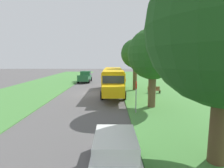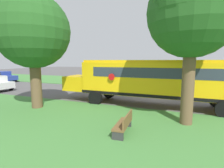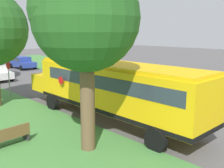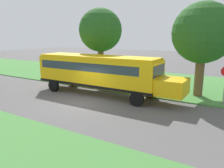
# 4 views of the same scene
# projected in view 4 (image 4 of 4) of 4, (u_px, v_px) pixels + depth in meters

# --- Properties ---
(ground_plane) EXTENTS (120.00, 120.00, 0.00)m
(ground_plane) POSITION_uv_depth(u_px,v_px,m) (80.00, 103.00, 15.55)
(ground_plane) COLOR #565454
(grass_verge) EXTENTS (12.00, 80.00, 0.08)m
(grass_verge) POSITION_uv_depth(u_px,v_px,m) (138.00, 80.00, 23.89)
(grass_verge) COLOR #47843D
(grass_verge) RESTS_ON ground
(school_bus) EXTENTS (2.84, 12.42, 3.16)m
(school_bus) POSITION_uv_depth(u_px,v_px,m) (100.00, 71.00, 17.56)
(school_bus) COLOR yellow
(school_bus) RESTS_ON ground
(oak_tree_beside_bus) EXTENTS (4.05, 4.04, 7.26)m
(oak_tree_beside_bus) POSITION_uv_depth(u_px,v_px,m) (102.00, 30.00, 20.57)
(oak_tree_beside_bus) COLOR brown
(oak_tree_beside_bus) RESTS_ON ground
(oak_tree_roadside_mid) EXTENTS (4.58, 4.58, 7.22)m
(oak_tree_roadside_mid) POSITION_uv_depth(u_px,v_px,m) (202.00, 32.00, 16.36)
(oak_tree_roadside_mid) COLOR brown
(oak_tree_roadside_mid) RESTS_ON ground
(park_bench) EXTENTS (1.63, 0.61, 0.92)m
(park_bench) POSITION_uv_depth(u_px,v_px,m) (133.00, 79.00, 22.08)
(park_bench) COLOR brown
(park_bench) RESTS_ON ground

